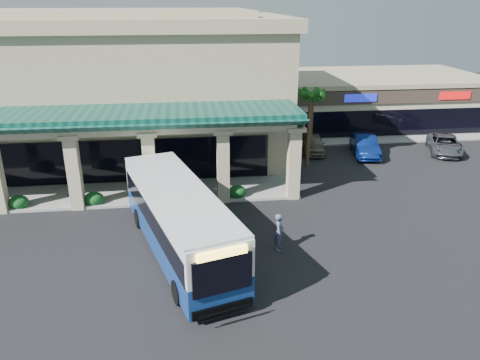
{
  "coord_description": "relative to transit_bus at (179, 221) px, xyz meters",
  "views": [
    {
      "loc": [
        -0.81,
        -22.18,
        12.14
      ],
      "look_at": [
        2.31,
        3.13,
        2.2
      ],
      "focal_mm": 35.0,
      "sensor_mm": 36.0,
      "label": 1
    }
  ],
  "objects": [
    {
      "name": "palm_1",
      "position": [
        10.79,
        15.0,
        1.15
      ],
      "size": [
        2.4,
        2.4,
        5.8
      ],
      "primitive_type": null,
      "color": "#175717",
      "rests_on": "ground"
    },
    {
      "name": "ground",
      "position": [
        1.29,
        1.0,
        -1.75
      ],
      "size": [
        110.0,
        110.0,
        0.0
      ],
      "primitive_type": "plane",
      "color": "black"
    },
    {
      "name": "pedestrian",
      "position": [
        5.07,
        -0.31,
        -0.75
      ],
      "size": [
        0.66,
        0.83,
        2.0
      ],
      "primitive_type": "imported",
      "rotation": [
        0.0,
        0.0,
        1.29
      ],
      "color": "#4C5174",
      "rests_on": "ground"
    },
    {
      "name": "car_silver",
      "position": [
        11.2,
        15.42,
        -1.01
      ],
      "size": [
        2.45,
        4.55,
        1.47
      ],
      "primitive_type": "imported",
      "rotation": [
        0.0,
        0.0,
        -0.17
      ],
      "color": "#6D6755",
      "rests_on": "ground"
    },
    {
      "name": "arcade",
      "position": [
        -6.71,
        7.8,
        1.1
      ],
      "size": [
        30.0,
        6.2,
        5.7
      ],
      "primitive_type": null,
      "color": "#0A3C33",
      "rests_on": "ground"
    },
    {
      "name": "broadleaf_tree",
      "position": [
        8.79,
        20.0,
        0.66
      ],
      "size": [
        2.6,
        2.6,
        4.81
      ],
      "primitive_type": null,
      "color": "#0E4015",
      "rests_on": "ground"
    },
    {
      "name": "palm_0",
      "position": [
        9.79,
        12.0,
        1.55
      ],
      "size": [
        2.4,
        2.4,
        6.6
      ],
      "primitive_type": null,
      "color": "#175717",
      "rests_on": "ground"
    },
    {
      "name": "car_gray",
      "position": [
        22.07,
        13.94,
        -1.02
      ],
      "size": [
        4.09,
        5.74,
        1.45
      ],
      "primitive_type": "imported",
      "rotation": [
        0.0,
        0.0,
        -0.36
      ],
      "color": "#484C53",
      "rests_on": "ground"
    },
    {
      "name": "main_building",
      "position": [
        -6.71,
        17.0,
        3.93
      ],
      "size": [
        30.8,
        14.8,
        11.35
      ],
      "primitive_type": null,
      "color": "tan",
      "rests_on": "ground"
    },
    {
      "name": "car_white",
      "position": [
        15.19,
        14.14,
        -0.93
      ],
      "size": [
        2.57,
        5.2,
        1.64
      ],
      "primitive_type": "imported",
      "rotation": [
        0.0,
        0.0,
        -0.17
      ],
      "color": "#071953",
      "rests_on": "ground"
    },
    {
      "name": "strip_mall",
      "position": [
        19.29,
        25.0,
        0.7
      ],
      "size": [
        22.5,
        12.5,
        4.9
      ],
      "primitive_type": null,
      "color": "beige",
      "rests_on": "ground"
    },
    {
      "name": "transit_bus",
      "position": [
        0.0,
        0.0,
        0.0
      ],
      "size": [
        6.35,
        12.83,
        3.5
      ],
      "primitive_type": null,
      "rotation": [
        0.0,
        0.0,
        0.29
      ],
      "color": "navy",
      "rests_on": "ground"
    }
  ]
}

